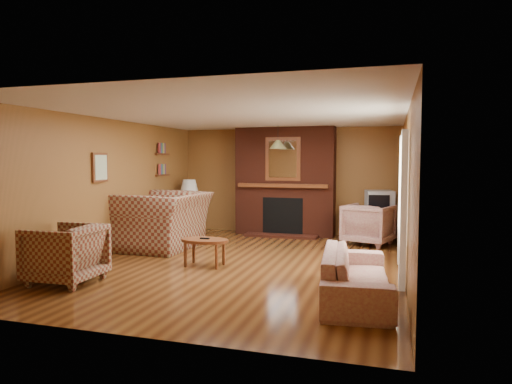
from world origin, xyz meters
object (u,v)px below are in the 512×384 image
(floral_sofa, at_px, (356,274))
(crt_tv, at_px, (379,203))
(side_table, at_px, (190,222))
(coffee_table, at_px, (205,243))
(plaid_loveseat, at_px, (164,221))
(plaid_armchair, at_px, (65,254))
(fireplace, at_px, (285,182))
(tv_stand, at_px, (379,227))
(floral_armchair, at_px, (369,224))
(table_lamp, at_px, (189,193))

(floral_sofa, xyz_separation_m, crt_tv, (0.15, 4.20, 0.50))
(floral_sofa, height_order, side_table, floral_sofa)
(floral_sofa, xyz_separation_m, coffee_table, (-2.42, 1.04, 0.08))
(plaid_loveseat, bearing_deg, side_table, -170.65)
(plaid_armchair, relative_size, crt_tv, 1.39)
(fireplace, distance_m, tv_stand, 2.25)
(floral_armchair, bearing_deg, tv_stand, -91.52)
(plaid_loveseat, distance_m, floral_armchair, 4.02)
(floral_armchair, bearing_deg, crt_tv, -91.72)
(floral_sofa, distance_m, table_lamp, 5.59)
(tv_stand, height_order, crt_tv, crt_tv)
(plaid_armchair, distance_m, coffee_table, 2.05)
(plaid_armchair, bearing_deg, floral_armchair, 135.93)
(plaid_armchair, relative_size, coffee_table, 1.13)
(plaid_loveseat, bearing_deg, floral_armchair, 113.17)
(fireplace, distance_m, plaid_loveseat, 2.97)
(side_table, distance_m, table_lamp, 0.66)
(fireplace, height_order, crt_tv, fireplace)
(fireplace, bearing_deg, coffee_table, -98.88)
(coffee_table, distance_m, side_table, 3.23)
(plaid_loveseat, bearing_deg, plaid_armchair, -1.27)
(side_table, relative_size, table_lamp, 0.77)
(fireplace, relative_size, floral_sofa, 1.21)
(plaid_armchair, height_order, side_table, plaid_armchair)
(fireplace, relative_size, side_table, 4.48)
(plaid_armchair, height_order, tv_stand, plaid_armchair)
(fireplace, xyz_separation_m, coffee_table, (-0.52, -3.36, -0.81))
(coffee_table, xyz_separation_m, tv_stand, (2.57, 3.17, -0.10))
(floral_sofa, bearing_deg, floral_armchair, -4.83)
(table_lamp, bearing_deg, crt_tv, 4.74)
(plaid_loveseat, bearing_deg, fireplace, 141.17)
(coffee_table, height_order, tv_stand, tv_stand)
(floral_armchair, xyz_separation_m, tv_stand, (0.19, 0.52, -0.13))
(crt_tv, bearing_deg, tv_stand, 90.00)
(side_table, height_order, tv_stand, tv_stand)
(fireplace, bearing_deg, floral_armchair, -20.70)
(plaid_loveseat, xyz_separation_m, coffee_table, (1.33, -1.13, -0.16))
(floral_sofa, xyz_separation_m, side_table, (-4.00, 3.86, -0.02))
(fireplace, height_order, floral_armchair, fireplace)
(floral_armchair, distance_m, table_lamp, 4.00)
(plaid_loveseat, relative_size, tv_stand, 2.99)
(side_table, relative_size, crt_tv, 0.84)
(plaid_loveseat, xyz_separation_m, floral_armchair, (3.71, 1.52, -0.13))
(floral_sofa, bearing_deg, fireplace, 18.02)
(table_lamp, bearing_deg, floral_armchair, -2.46)
(floral_armchair, distance_m, side_table, 3.97)
(table_lamp, relative_size, crt_tv, 1.10)
(crt_tv, bearing_deg, fireplace, 174.70)
(plaid_armchair, xyz_separation_m, table_lamp, (-0.15, 4.29, 0.52))
(crt_tv, bearing_deg, coffee_table, -129.12)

